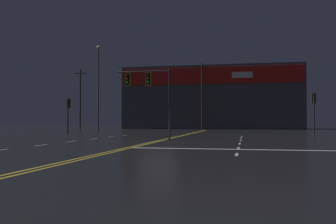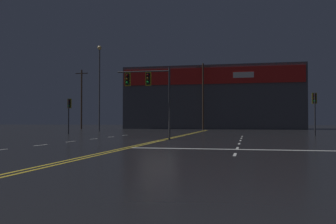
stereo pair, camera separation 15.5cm
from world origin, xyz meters
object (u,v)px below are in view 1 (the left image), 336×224
streetlight_near_left (98,78)px  traffic_signal_corner_northwest (68,108)px  traffic_signal_median (147,85)px  traffic_signal_corner_northeast (314,104)px

streetlight_near_left → traffic_signal_corner_northwest: bearing=-83.4°
traffic_signal_corner_northwest → streetlight_near_left: 11.94m
traffic_signal_median → traffic_signal_corner_northeast: 16.18m
traffic_signal_corner_northeast → streetlight_near_left: size_ratio=0.34×
traffic_signal_median → traffic_signal_corner_northwest: (-10.93, 9.40, -1.26)m
traffic_signal_median → traffic_signal_corner_northeast: size_ratio=1.33×
traffic_signal_corner_northwest → traffic_signal_corner_northeast: traffic_signal_corner_northeast is taller
traffic_signal_corner_northeast → streetlight_near_left: streetlight_near_left is taller
traffic_signal_median → traffic_signal_corner_northeast: bearing=36.4°
traffic_signal_median → streetlight_near_left: bearing=120.8°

